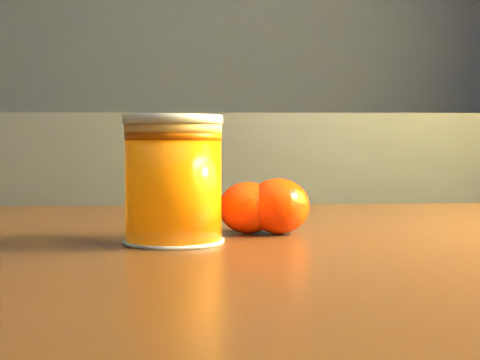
{
  "coord_description": "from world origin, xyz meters",
  "views": [
    {
      "loc": [
        0.77,
        -0.5,
        0.82
      ],
      "look_at": [
        0.78,
        0.08,
        0.79
      ],
      "focal_mm": 50.0,
      "sensor_mm": 36.0,
      "label": 1
    }
  ],
  "objects": [
    {
      "name": "orange_back",
      "position": [
        0.79,
        0.13,
        0.76
      ],
      "size": [
        0.07,
        0.07,
        0.05
      ],
      "primitive_type": "ellipsoid",
      "rotation": [
        0.0,
        0.0,
        -0.43
      ],
      "color": "#FF3805",
      "rests_on": "table"
    },
    {
      "name": "juice_glass",
      "position": [
        0.73,
        0.07,
        0.79
      ],
      "size": [
        0.09,
        0.09,
        0.11
      ],
      "rotation": [
        0.0,
        0.0,
        -0.39
      ],
      "color": "orange",
      "rests_on": "table"
    },
    {
      "name": "orange_front",
      "position": [
        0.82,
        0.12,
        0.76
      ],
      "size": [
        0.06,
        0.06,
        0.05
      ],
      "primitive_type": "ellipsoid",
      "rotation": [
        0.0,
        0.0,
        0.06
      ],
      "color": "#FF3805",
      "rests_on": "table"
    },
    {
      "name": "table",
      "position": [
        0.85,
        0.09,
        0.64
      ],
      "size": [
        1.02,
        0.74,
        0.74
      ],
      "rotation": [
        0.0,
        0.0,
        0.05
      ],
      "color": "#593116",
      "rests_on": "ground"
    }
  ]
}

